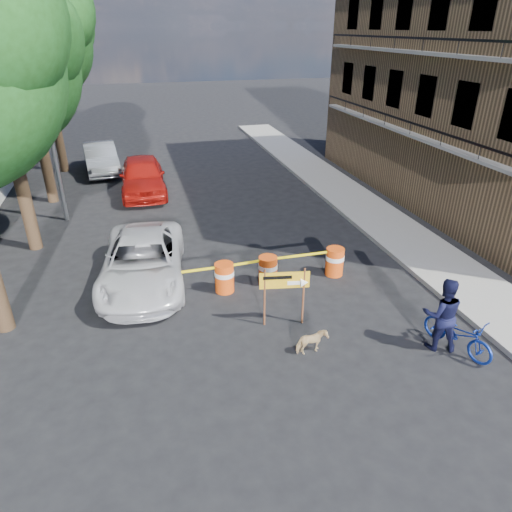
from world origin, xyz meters
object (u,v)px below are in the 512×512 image
barrel_far_right (335,261)px  pedestrian (442,314)px  detour_sign (290,285)px  bicycle (462,318)px  barrel_mid_left (224,277)px  barrel_far_left (155,287)px  suv_white (143,261)px  barrel_mid_right (268,270)px  sedan_silver (101,158)px  dog (312,342)px  sedan_red (142,176)px

barrel_far_right → pedestrian: 4.17m
detour_sign → bicycle: size_ratio=0.90×
barrel_mid_left → barrel_far_left: bearing=-179.0°
suv_white → pedestrian: bearing=-30.7°
barrel_mid_right → sedan_silver: 14.79m
barrel_mid_right → pedestrian: 5.11m
barrel_far_right → dog: (-2.11, -3.48, -0.16)m
barrel_mid_left → detour_sign: (1.30, -2.08, 0.72)m
bicycle → sedan_silver: bearing=96.0°
barrel_far_left → detour_sign: detour_sign is taller
barrel_mid_left → suv_white: size_ratio=0.17×
barrel_mid_right → suv_white: bearing=163.8°
barrel_mid_right → pedestrian: size_ratio=0.48×
barrel_mid_right → barrel_far_right: size_ratio=1.00×
bicycle → suv_white: 8.87m
sedan_silver → barrel_mid_right: bearing=-75.8°
barrel_far_left → barrel_mid_right: size_ratio=1.00×
suv_white → sedan_red: (0.38, 8.61, 0.12)m
bicycle → barrel_mid_right: bearing=109.6°
sedan_red → sedan_silver: bearing=116.2°
pedestrian → suv_white: size_ratio=0.36×
barrel_mid_left → dog: 3.67m
barrel_mid_right → sedan_red: size_ratio=0.18×
dog → suv_white: suv_white is taller
barrel_far_left → bicycle: size_ratio=0.49×
barrel_mid_left → barrel_mid_right: bearing=3.8°
sedan_silver → barrel_far_right: bearing=-68.3°
detour_sign → suv_white: 4.82m
barrel_far_left → dog: size_ratio=1.21×
barrel_far_left → barrel_mid_left: same height
sedan_red → barrel_mid_right: bearing=-70.9°
barrel_mid_right → barrel_far_left: bearing=-177.8°
pedestrian → bicycle: size_ratio=1.03×
barrel_mid_right → bicycle: size_ratio=0.49×
pedestrian → sedan_red: size_ratio=0.38×
barrel_mid_right → sedan_red: (-3.24, 9.66, 0.37)m
barrel_far_left → detour_sign: 3.95m
barrel_far_left → pedestrian: size_ratio=0.48×
bicycle → sedan_red: bearing=96.0°
barrel_far_right → bicycle: size_ratio=0.49×
pedestrian → sedan_silver: size_ratio=0.41×
barrel_far_right → suv_white: 5.90m
barrel_far_left → bicycle: bicycle is taller
pedestrian → barrel_mid_left: bearing=-20.0°
detour_sign → bicycle: 4.12m
barrel_far_right → suv_white: (-5.80, 1.04, 0.25)m
detour_sign → dog: size_ratio=2.20×
barrel_far_right → dog: size_ratio=1.21×
bicycle → dog: (-3.42, 0.78, -0.60)m
barrel_mid_left → detour_sign: 2.56m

